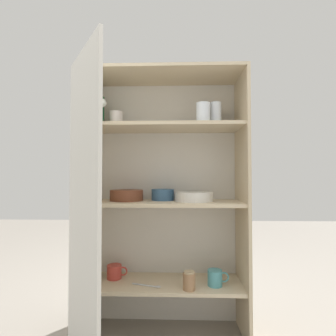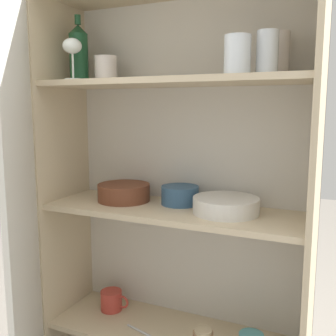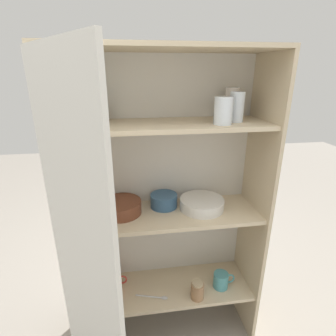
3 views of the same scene
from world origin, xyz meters
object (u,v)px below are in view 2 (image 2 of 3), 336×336
at_px(wine_bottle, 79,53).
at_px(mixing_bowl_large, 124,192).
at_px(serving_bowl_small, 180,194).
at_px(coffee_mug_primary, 112,300).
at_px(plate_stack_white, 226,205).

bearing_deg(wine_bottle, mixing_bowl_large, 9.99).
height_order(serving_bowl_small, coffee_mug_primary, serving_bowl_small).
xyz_separation_m(serving_bowl_small, coffee_mug_primary, (-0.29, -0.03, -0.47)).
height_order(wine_bottle, plate_stack_white, wine_bottle).
bearing_deg(wine_bottle, serving_bowl_small, 9.74).
bearing_deg(coffee_mug_primary, mixing_bowl_large, -8.11).
bearing_deg(coffee_mug_primary, wine_bottle, -157.18).
relative_size(serving_bowl_small, coffee_mug_primary, 1.11).
distance_m(plate_stack_white, serving_bowl_small, 0.19).
relative_size(wine_bottle, serving_bowl_small, 1.75).
xyz_separation_m(wine_bottle, plate_stack_white, (0.57, 0.02, -0.53)).
height_order(plate_stack_white, serving_bowl_small, serving_bowl_small).
distance_m(mixing_bowl_large, serving_bowl_small, 0.22).
xyz_separation_m(mixing_bowl_large, serving_bowl_small, (0.22, 0.04, 0.00)).
height_order(plate_stack_white, coffee_mug_primary, plate_stack_white).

